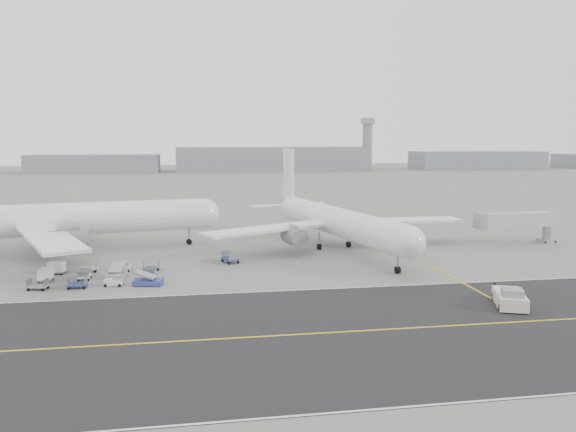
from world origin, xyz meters
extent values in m
plane|color=gray|center=(0.00, 0.00, 0.00)|extent=(700.00, 700.00, 0.00)
cube|color=#27272A|center=(5.00, -18.00, 0.01)|extent=(220.00, 32.00, 0.02)
cube|color=gold|center=(5.00, -18.00, 0.03)|extent=(220.00, 0.30, 0.01)
cube|color=silver|center=(5.00, -2.20, 0.03)|extent=(220.00, 0.25, 0.01)
cube|color=silver|center=(5.00, -33.80, 0.03)|extent=(220.00, 0.25, 0.01)
cube|color=gold|center=(30.00, 5.00, 0.02)|extent=(0.30, 40.00, 0.01)
cylinder|color=gray|center=(100.00, 265.00, 14.00)|extent=(6.00, 6.00, 28.00)
cube|color=#99989D|center=(100.00, 265.00, 29.50)|extent=(7.00, 7.00, 3.50)
cylinder|color=white|center=(-26.20, 27.83, 5.53)|extent=(47.36, 12.77, 5.40)
sphere|color=white|center=(-2.94, 31.55, 5.53)|extent=(5.29, 5.29, 5.29)
cube|color=white|center=(-25.09, 13.61, 4.86)|extent=(15.42, 26.03, 0.45)
cube|color=white|center=(-29.58, 41.69, 4.86)|extent=(7.94, 26.24, 0.45)
cylinder|color=slate|center=(-23.52, 18.37, 3.51)|extent=(6.20, 4.21, 3.35)
cylinder|color=slate|center=(-26.61, 37.65, 3.51)|extent=(6.20, 4.21, 3.35)
cylinder|color=black|center=(-5.78, 31.10, 0.51)|extent=(1.09, 0.65, 1.02)
cylinder|color=black|center=(-27.39, 24.36, 0.51)|extent=(1.09, 0.65, 1.02)
cylinder|color=black|center=(-28.41, 30.76, 0.51)|extent=(1.09, 0.65, 1.02)
cylinder|color=gray|center=(-5.78, 31.10, 1.93)|extent=(0.36, 0.36, 2.83)
cylinder|color=white|center=(19.33, 21.89, 4.85)|extent=(13.90, 41.33, 4.74)
sphere|color=white|center=(23.97, 1.76, 4.85)|extent=(4.64, 4.64, 4.64)
cone|color=white|center=(14.47, 43.01, 5.21)|extent=(5.96, 8.81, 4.26)
cube|color=white|center=(14.35, 43.50, 11.76)|extent=(1.51, 4.53, 10.08)
cube|color=white|center=(10.25, 42.81, 5.33)|extent=(7.87, 3.91, 0.25)
cube|color=white|center=(18.35, 44.68, 5.33)|extent=(7.87, 3.91, 0.25)
cube|color=white|center=(6.96, 20.07, 4.26)|extent=(22.49, 14.78, 0.45)
cube|color=white|center=(31.26, 25.68, 4.26)|extent=(22.76, 5.44, 0.45)
cylinder|color=slate|center=(11.21, 18.99, 3.08)|extent=(3.99, 5.57, 2.94)
cylinder|color=slate|center=(27.91, 22.83, 3.08)|extent=(3.99, 5.57, 2.94)
cylinder|color=black|center=(23.41, 4.22, 0.51)|extent=(0.72, 1.11, 1.03)
cylinder|color=black|center=(16.23, 22.73, 0.51)|extent=(0.72, 1.11, 1.03)
cylinder|color=black|center=(21.76, 24.00, 0.51)|extent=(0.72, 1.11, 1.03)
cylinder|color=gray|center=(23.41, 4.22, 1.76)|extent=(0.36, 0.36, 2.49)
cube|color=beige|center=(30.41, -12.69, 0.85)|extent=(5.05, 6.89, 1.41)
cube|color=#99989D|center=(29.91, -14.00, 1.91)|extent=(2.78, 2.67, 0.90)
cylinder|color=gray|center=(31.78, -9.13, 0.50)|extent=(1.09, 2.49, 0.16)
cylinder|color=black|center=(28.33, -14.47, 0.45)|extent=(0.70, 0.99, 0.90)
cylinder|color=black|center=(30.76, -15.40, 0.45)|extent=(0.70, 0.99, 0.90)
cylinder|color=black|center=(30.06, -9.97, 0.45)|extent=(0.70, 0.99, 0.90)
cylinder|color=black|center=(32.50, -10.91, 0.45)|extent=(0.70, 0.99, 0.90)
cylinder|color=gray|center=(58.67, 22.65, 1.92)|extent=(1.54, 1.54, 3.84)
cube|color=#99989D|center=(58.67, 22.65, 0.34)|extent=(2.65, 2.65, 0.67)
cube|color=#B4B4BA|center=(51.96, 22.23, 4.42)|extent=(14.55, 3.59, 2.50)
cube|color=#99989D|center=(45.06, 21.79, 4.42)|extent=(1.34, 3.14, 2.88)
cylinder|color=black|center=(59.66, 23.77, 0.29)|extent=(0.32, 0.59, 0.58)
imported|color=black|center=(30.90, -8.56, 0.86)|extent=(0.74, 0.63, 1.72)
camera|label=1|loc=(-4.32, -69.30, 18.78)|focal=35.00mm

